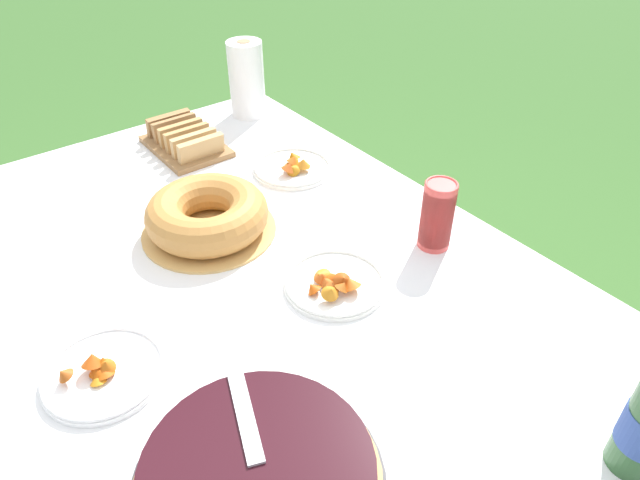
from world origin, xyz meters
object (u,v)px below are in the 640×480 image
snack_plate_near (293,167)px  snack_plate_left (103,372)px  bundt_cake (207,215)px  cup_stack (437,215)px  snack_plate_right (335,283)px  bread_board (185,140)px  paper_towel_roll (247,79)px  berry_tart (258,477)px

snack_plate_near → snack_plate_left: 0.77m
bundt_cake → cup_stack: size_ratio=1.91×
snack_plate_right → bread_board: bread_board is taller
snack_plate_left → bread_board: bearing=143.2°
snack_plate_left → paper_towel_roll: size_ratio=0.91×
snack_plate_near → snack_plate_right: 0.49m
snack_plate_right → paper_towel_roll: paper_towel_roll is taller
berry_tart → snack_plate_left: same height
berry_tart → snack_plate_near: bearing=141.5°
paper_towel_roll → snack_plate_left: bearing=-45.5°
bundt_cake → snack_plate_right: (0.33, 0.11, -0.03)m
berry_tart → bundt_cake: size_ratio=1.19×
berry_tart → paper_towel_roll: 1.29m
cup_stack → snack_plate_right: 0.28m
paper_towel_roll → bundt_cake: bearing=-40.2°
snack_plate_near → paper_towel_roll: size_ratio=0.91×
snack_plate_left → paper_towel_roll: paper_towel_roll is taller
berry_tart → paper_towel_roll: paper_towel_roll is taller
cup_stack → paper_towel_roll: size_ratio=0.69×
snack_plate_right → snack_plate_near: bearing=154.8°
cup_stack → snack_plate_near: 0.47m
snack_plate_right → paper_towel_roll: size_ratio=0.91×
bundt_cake → snack_plate_right: bearing=18.3°
berry_tart → paper_towel_roll: size_ratio=1.57×
bundt_cake → snack_plate_left: bearing=-53.1°
berry_tart → snack_plate_right: same height
bundt_cake → paper_towel_roll: 0.65m
paper_towel_roll → cup_stack: bearing=-2.6°
cup_stack → bundt_cake: bearing=-133.1°
snack_plate_near → bread_board: (-0.29, -0.17, 0.01)m
snack_plate_near → snack_plate_right: bearing=-25.2°
cup_stack → snack_plate_right: bearing=-94.8°
snack_plate_left → paper_towel_roll: (-0.76, 0.77, 0.10)m
bundt_cake → snack_plate_near: bearing=108.9°
snack_plate_right → snack_plate_left: bearing=-98.1°
berry_tart → snack_plate_left: 0.36m
snack_plate_left → paper_towel_roll: 1.09m
snack_plate_near → snack_plate_right: size_ratio=1.01×
bundt_cake → snack_plate_left: (0.27, -0.35, -0.04)m
cup_stack → bread_board: 0.79m
snack_plate_left → snack_plate_near: bearing=119.1°
snack_plate_near → snack_plate_left: bearing=-60.9°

